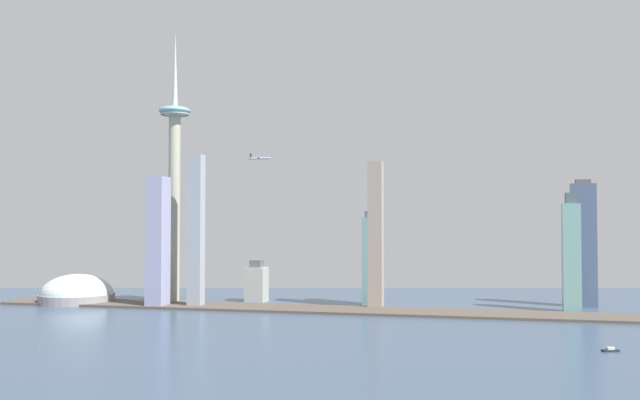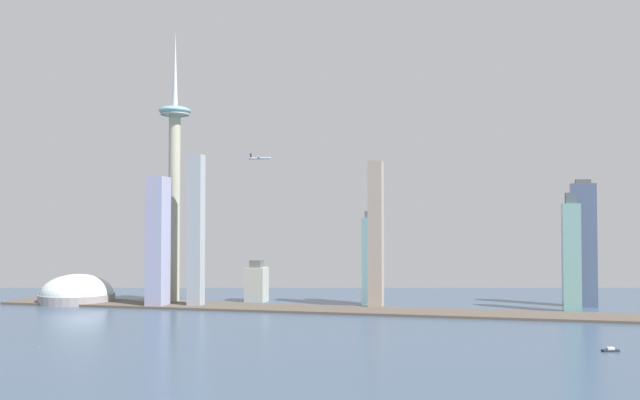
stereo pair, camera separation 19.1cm
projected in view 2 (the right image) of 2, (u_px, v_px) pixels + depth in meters
The scene contains 14 objects.
waterfront_pier at pixel (311, 309), 748.23m from camera, with size 742.98×61.47×2.71m, color brown.
observation_tower at pixel (174, 170), 818.39m from camera, with size 38.77×38.77×330.90m.
stadium_dome at pixel (77, 295), 818.43m from camera, with size 89.18×89.18×47.59m.
skyscraper_0 at pixel (376, 235), 768.15m from camera, with size 16.03×20.12×167.37m.
skyscraper_1 at pixel (257, 283), 828.36m from camera, with size 23.67×25.31×51.13m.
skyscraper_2 at pixel (584, 244), 779.87m from camera, with size 27.74×13.77×147.34m.
skyscraper_3 at pixel (196, 231), 777.08m from camera, with size 16.30×14.68×175.71m.
skyscraper_4 at pixel (158, 242), 775.44m from camera, with size 20.31×24.38×150.08m.
skyscraper_5 at pixel (159, 266), 845.07m from camera, with size 15.90×22.36×85.10m.
skyscraper_6 at pixel (571, 256), 736.46m from camera, with size 18.78×15.48×130.07m.
skyscraper_7 at pixel (369, 260), 800.98m from camera, with size 16.01×15.57×110.84m.
boat_1 at pixel (610, 350), 511.33m from camera, with size 13.61×9.00×3.27m.
channel_buoy_1 at pixel (39, 346), 528.52m from camera, with size 1.16×1.16×1.74m, color green.
airplane at pixel (260, 158), 784.84m from camera, with size 26.77×25.83×7.47m.
Camera 2 is at (174.99, -192.63, 98.87)m, focal length 37.89 mm.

